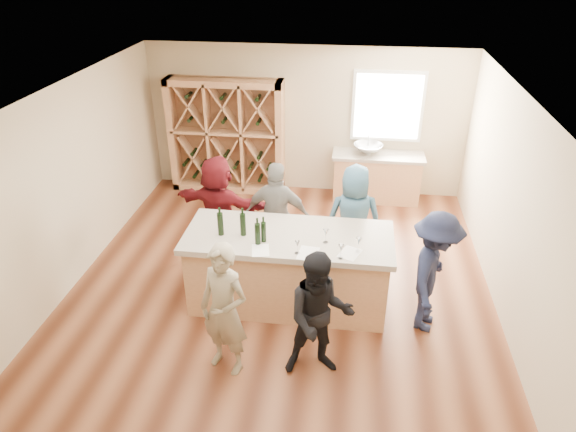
# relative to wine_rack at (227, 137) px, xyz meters

# --- Properties ---
(floor) EXTENTS (6.00, 7.00, 0.10)m
(floor) POSITION_rel_wine_rack_xyz_m (1.50, -3.27, -1.15)
(floor) COLOR brown
(floor) RESTS_ON ground
(ceiling) EXTENTS (6.00, 7.00, 0.10)m
(ceiling) POSITION_rel_wine_rack_xyz_m (1.50, -3.27, 1.75)
(ceiling) COLOR white
(ceiling) RESTS_ON ground
(wall_back) EXTENTS (6.00, 0.10, 2.80)m
(wall_back) POSITION_rel_wine_rack_xyz_m (1.50, 0.28, 0.30)
(wall_back) COLOR #C4B18E
(wall_back) RESTS_ON ground
(wall_left) EXTENTS (0.10, 7.00, 2.80)m
(wall_left) POSITION_rel_wine_rack_xyz_m (-1.55, -3.27, 0.30)
(wall_left) COLOR #C4B18E
(wall_left) RESTS_ON ground
(wall_right) EXTENTS (0.10, 7.00, 2.80)m
(wall_right) POSITION_rel_wine_rack_xyz_m (4.55, -3.27, 0.30)
(wall_right) COLOR #C4B18E
(wall_right) RESTS_ON ground
(window_frame) EXTENTS (1.30, 0.06, 1.30)m
(window_frame) POSITION_rel_wine_rack_xyz_m (3.00, 0.20, 0.65)
(window_frame) COLOR white
(window_frame) RESTS_ON wall_back
(window_pane) EXTENTS (1.18, 0.01, 1.18)m
(window_pane) POSITION_rel_wine_rack_xyz_m (3.00, 0.17, 0.65)
(window_pane) COLOR white
(window_pane) RESTS_ON wall_back
(wine_rack) EXTENTS (2.20, 0.45, 2.20)m
(wine_rack) POSITION_rel_wine_rack_xyz_m (0.00, 0.00, 0.00)
(wine_rack) COLOR tan
(wine_rack) RESTS_ON floor
(back_counter_base) EXTENTS (1.60, 0.58, 0.86)m
(back_counter_base) POSITION_rel_wine_rack_xyz_m (2.90, -0.07, -0.67)
(back_counter_base) COLOR tan
(back_counter_base) RESTS_ON floor
(back_counter_top) EXTENTS (1.70, 0.62, 0.06)m
(back_counter_top) POSITION_rel_wine_rack_xyz_m (2.90, -0.07, -0.21)
(back_counter_top) COLOR #A69988
(back_counter_top) RESTS_ON back_counter_base
(sink) EXTENTS (0.54, 0.54, 0.19)m
(sink) POSITION_rel_wine_rack_xyz_m (2.70, -0.07, -0.09)
(sink) COLOR silver
(sink) RESTS_ON back_counter_top
(faucet) EXTENTS (0.02, 0.02, 0.30)m
(faucet) POSITION_rel_wine_rack_xyz_m (2.70, 0.11, -0.03)
(faucet) COLOR silver
(faucet) RESTS_ON back_counter_top
(tasting_counter_base) EXTENTS (2.60, 1.00, 1.00)m
(tasting_counter_base) POSITION_rel_wine_rack_xyz_m (1.66, -3.45, -0.60)
(tasting_counter_base) COLOR tan
(tasting_counter_base) RESTS_ON floor
(tasting_counter_top) EXTENTS (2.72, 1.12, 0.08)m
(tasting_counter_top) POSITION_rel_wine_rack_xyz_m (1.66, -3.45, -0.06)
(tasting_counter_top) COLOR #A69988
(tasting_counter_top) RESTS_ON tasting_counter_base
(wine_bottle_a) EXTENTS (0.09, 0.09, 0.31)m
(wine_bottle_a) POSITION_rel_wine_rack_xyz_m (0.79, -3.55, 0.14)
(wine_bottle_a) COLOR black
(wine_bottle_a) RESTS_ON tasting_counter_top
(wine_bottle_c) EXTENTS (0.10, 0.10, 0.31)m
(wine_bottle_c) POSITION_rel_wine_rack_xyz_m (1.08, -3.52, 0.13)
(wine_bottle_c) COLOR black
(wine_bottle_c) RESTS_ON tasting_counter_top
(wine_bottle_d) EXTENTS (0.09, 0.09, 0.29)m
(wine_bottle_d) POSITION_rel_wine_rack_xyz_m (1.30, -3.72, 0.12)
(wine_bottle_d) COLOR black
(wine_bottle_d) RESTS_ON tasting_counter_top
(wine_bottle_e) EXTENTS (0.08, 0.08, 0.27)m
(wine_bottle_e) POSITION_rel_wine_rack_xyz_m (1.36, -3.64, 0.12)
(wine_bottle_e) COLOR black
(wine_bottle_e) RESTS_ON tasting_counter_top
(wine_glass_b) EXTENTS (0.07, 0.07, 0.16)m
(wine_glass_b) POSITION_rel_wine_rack_xyz_m (1.82, -3.87, 0.06)
(wine_glass_b) COLOR white
(wine_glass_b) RESTS_ON tasting_counter_top
(wine_glass_c) EXTENTS (0.09, 0.09, 0.19)m
(wine_glass_c) POSITION_rel_wine_rack_xyz_m (2.35, -3.91, 0.08)
(wine_glass_c) COLOR white
(wine_glass_c) RESTS_ON tasting_counter_top
(wine_glass_d) EXTENTS (0.09, 0.09, 0.19)m
(wine_glass_d) POSITION_rel_wine_rack_xyz_m (2.15, -3.57, 0.08)
(wine_glass_d) COLOR white
(wine_glass_d) RESTS_ON tasting_counter_top
(wine_glass_e) EXTENTS (0.10, 0.10, 0.20)m
(wine_glass_e) POSITION_rel_wine_rack_xyz_m (2.56, -3.73, 0.08)
(wine_glass_e) COLOR white
(wine_glass_e) RESTS_ON tasting_counter_top
(tasting_menu_a) EXTENTS (0.27, 0.33, 0.00)m
(tasting_menu_a) POSITION_rel_wine_rack_xyz_m (1.36, -3.86, -0.02)
(tasting_menu_a) COLOR white
(tasting_menu_a) RESTS_ON tasting_counter_top
(tasting_menu_b) EXTENTS (0.27, 0.35, 0.00)m
(tasting_menu_b) POSITION_rel_wine_rack_xyz_m (1.95, -3.85, -0.02)
(tasting_menu_b) COLOR white
(tasting_menu_b) RESTS_ON tasting_counter_top
(tasting_menu_c) EXTENTS (0.32, 0.37, 0.00)m
(tasting_menu_c) POSITION_rel_wine_rack_xyz_m (2.46, -3.78, -0.02)
(tasting_menu_c) COLOR white
(tasting_menu_c) RESTS_ON tasting_counter_top
(person_near_left) EXTENTS (0.72, 0.63, 1.66)m
(person_near_left) POSITION_rel_wine_rack_xyz_m (1.11, -4.75, -0.27)
(person_near_left) COLOR gray
(person_near_left) RESTS_ON floor
(person_near_right) EXTENTS (0.84, 0.56, 1.59)m
(person_near_right) POSITION_rel_wine_rack_xyz_m (2.17, -4.67, -0.31)
(person_near_right) COLOR black
(person_near_right) RESTS_ON floor
(person_server) EXTENTS (0.75, 1.16, 1.65)m
(person_server) POSITION_rel_wine_rack_xyz_m (3.50, -3.70, -0.28)
(person_server) COLOR #191E38
(person_server) RESTS_ON floor
(person_far_mid) EXTENTS (1.03, 0.58, 1.69)m
(person_far_mid) POSITION_rel_wine_rack_xyz_m (1.37, -2.56, -0.25)
(person_far_mid) COLOR slate
(person_far_mid) RESTS_ON floor
(person_far_right) EXTENTS (0.87, 0.61, 1.67)m
(person_far_right) POSITION_rel_wine_rack_xyz_m (2.49, -2.47, -0.26)
(person_far_right) COLOR #335972
(person_far_right) RESTS_ON floor
(person_far_left) EXTENTS (1.64, 0.88, 1.68)m
(person_far_left) POSITION_rel_wine_rack_xyz_m (0.44, -2.40, -0.26)
(person_far_left) COLOR #590F14
(person_far_left) RESTS_ON floor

